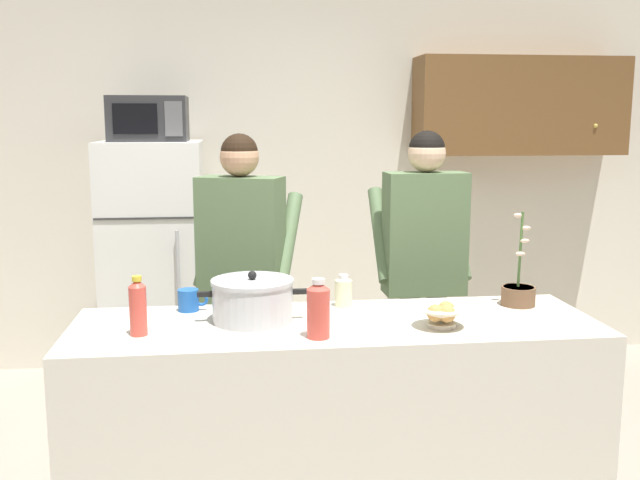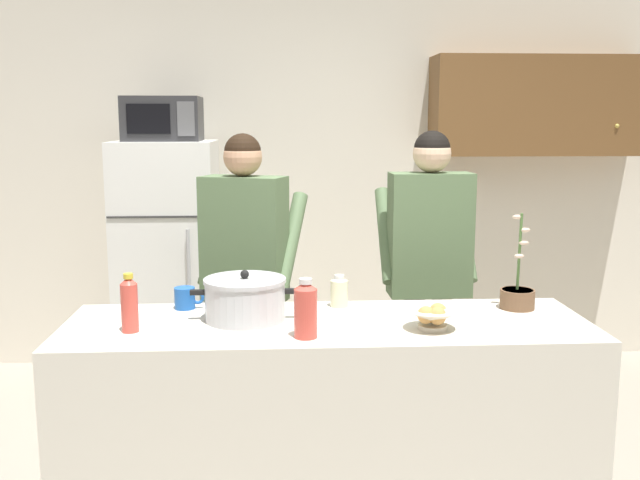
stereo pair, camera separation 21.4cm
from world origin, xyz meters
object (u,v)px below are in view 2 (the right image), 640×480
at_px(microwave, 163,119).
at_px(person_by_sink, 429,250).
at_px(bottle_mid_counter, 129,304).
at_px(potted_orchid, 518,295).
at_px(refrigerator, 169,263).
at_px(person_near_pot, 245,256).
at_px(bottle_near_edge, 306,309).
at_px(bread_bowl, 433,317).
at_px(bottle_far_corner, 339,291).
at_px(coffee_mug, 185,298).
at_px(cooking_pot, 245,299).

relative_size(microwave, person_by_sink, 0.28).
distance_m(bottle_mid_counter, potted_orchid, 1.65).
bearing_deg(person_by_sink, microwave, 147.30).
xyz_separation_m(refrigerator, person_near_pot, (0.56, -1.04, 0.24)).
xyz_separation_m(refrigerator, bottle_near_edge, (0.83, -2.06, 0.23)).
relative_size(microwave, person_near_pot, 0.29).
relative_size(bread_bowl, bottle_far_corner, 1.47).
relative_size(coffee_mug, bottle_mid_counter, 0.56).
height_order(bread_bowl, potted_orchid, potted_orchid).
bearing_deg(bottle_near_edge, coffee_mug, 138.42).
height_order(person_near_pot, bottle_near_edge, person_near_pot).
bearing_deg(coffee_mug, microwave, 101.41).
distance_m(coffee_mug, bottle_far_corner, 0.68).
bearing_deg(coffee_mug, bottle_mid_counter, -116.85).
relative_size(person_near_pot, person_by_sink, 0.99).
xyz_separation_m(coffee_mug, bottle_near_edge, (0.51, -0.45, 0.06)).
relative_size(person_near_pot, potted_orchid, 3.95).
bearing_deg(bread_bowl, potted_orchid, 33.96).
bearing_deg(cooking_pot, person_by_sink, 40.30).
bearing_deg(cooking_pot, microwave, 108.38).
height_order(bottle_far_corner, potted_orchid, potted_orchid).
height_order(bottle_near_edge, potted_orchid, potted_orchid).
distance_m(microwave, person_near_pot, 1.36).
bearing_deg(person_near_pot, bottle_near_edge, -74.84).
bearing_deg(person_by_sink, bottle_mid_counter, -145.75).
xyz_separation_m(refrigerator, coffee_mug, (0.32, -1.60, 0.16)).
xyz_separation_m(person_near_pot, bottle_mid_counter, (-0.41, -0.90, -0.02)).
bearing_deg(bottle_far_corner, bread_bowl, -47.78).
bearing_deg(bottle_near_edge, refrigerator, 112.01).
bearing_deg(potted_orchid, refrigerator, 136.54).
xyz_separation_m(refrigerator, bottle_far_corner, (1.00, -1.61, 0.19)).
bearing_deg(bottle_far_corner, microwave, 122.20).
distance_m(bread_bowl, potted_orchid, 0.53).
xyz_separation_m(bottle_mid_counter, bottle_far_corner, (0.85, 0.34, -0.04)).
height_order(person_by_sink, potted_orchid, person_by_sink).
relative_size(microwave, bottle_far_corner, 3.33).
bearing_deg(person_near_pot, microwave, 118.61).
relative_size(cooking_pot, coffee_mug, 3.44).
bearing_deg(person_near_pot, cooking_pot, -87.46).
relative_size(refrigerator, bread_bowl, 7.61).
relative_size(person_by_sink, cooking_pot, 3.75).
relative_size(refrigerator, coffee_mug, 12.28).
bearing_deg(bottle_mid_counter, person_by_sink, 34.25).
distance_m(coffee_mug, bottle_mid_counter, 0.39).
xyz_separation_m(person_near_pot, person_by_sink, (0.97, 0.04, 0.01)).
distance_m(person_near_pot, cooking_pot, 0.76).
distance_m(microwave, coffee_mug, 1.79).
relative_size(bread_bowl, bottle_near_edge, 0.92).
xyz_separation_m(bread_bowl, bottle_far_corner, (-0.34, 0.38, 0.02)).
xyz_separation_m(microwave, coffee_mug, (0.32, -1.58, -0.78)).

